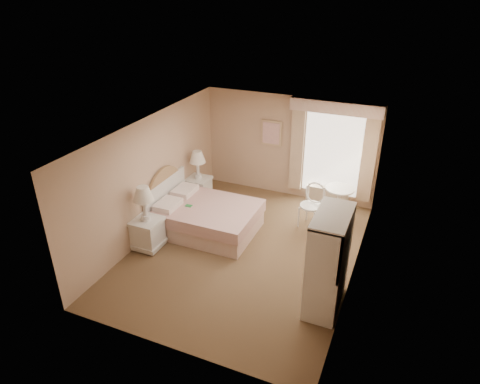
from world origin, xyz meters
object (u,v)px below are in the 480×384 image
at_px(nightstand_near, 147,226).
at_px(round_table, 339,197).
at_px(nightstand_far, 199,183).
at_px(armoire, 328,269).
at_px(bed, 204,216).
at_px(cafe_chair, 313,202).

xyz_separation_m(nightstand_near, round_table, (3.24, 2.82, -0.05)).
distance_m(nightstand_far, armoire, 4.41).
distance_m(bed, armoire, 3.24).
xyz_separation_m(nightstand_near, cafe_chair, (2.80, 2.15, 0.07)).
xyz_separation_m(round_table, armoire, (0.41, -3.09, 0.26)).
xyz_separation_m(bed, round_table, (2.52, 1.77, 0.12)).
height_order(bed, nightstand_far, bed).
distance_m(bed, round_table, 3.09).
height_order(bed, nightstand_near, nightstand_near).
relative_size(bed, cafe_chair, 2.10).
height_order(round_table, armoire, armoire).
bearing_deg(armoire, nightstand_near, 175.70).
xyz_separation_m(bed, nightstand_far, (-0.72, 1.13, 0.15)).
relative_size(nightstand_far, armoire, 0.73).
relative_size(nightstand_far, cafe_chair, 1.29).
bearing_deg(nightstand_near, nightstand_far, 90.00).
relative_size(bed, nightstand_near, 1.55).
relative_size(bed, armoire, 1.20).
height_order(nightstand_near, armoire, armoire).
height_order(nightstand_far, round_table, nightstand_far).
bearing_deg(round_table, cafe_chair, -123.63).
bearing_deg(armoire, bed, 155.75).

